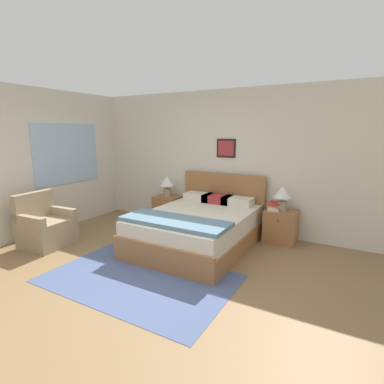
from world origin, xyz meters
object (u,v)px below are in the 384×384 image
(table_lamp_near_window, at_px, (167,183))
(armchair, at_px, (46,228))
(nightstand_near_window, at_px, (168,209))
(nightstand_by_door, at_px, (281,226))
(bed, at_px, (198,227))
(table_lamp_by_door, at_px, (282,195))

(table_lamp_near_window, bearing_deg, armchair, -117.80)
(nightstand_near_window, height_order, nightstand_by_door, same)
(bed, distance_m, table_lamp_near_window, 1.47)
(nightstand_by_door, xyz_separation_m, table_lamp_near_window, (-2.27, -0.03, 0.55))
(armchair, distance_m, table_lamp_near_window, 2.32)
(nightstand_by_door, relative_size, table_lamp_near_window, 1.34)
(bed, distance_m, nightstand_by_door, 1.41)
(armchair, height_order, table_lamp_near_window, table_lamp_near_window)
(nightstand_near_window, height_order, table_lamp_by_door, table_lamp_by_door)
(table_lamp_by_door, bearing_deg, table_lamp_near_window, 180.00)
(table_lamp_near_window, relative_size, table_lamp_by_door, 1.00)
(nightstand_near_window, relative_size, table_lamp_by_door, 1.34)
(nightstand_near_window, xyz_separation_m, table_lamp_by_door, (2.28, -0.03, 0.55))
(armchair, xyz_separation_m, table_lamp_by_door, (3.33, 2.00, 0.53))
(nightstand_near_window, bearing_deg, nightstand_by_door, 0.00)
(bed, height_order, armchair, bed)
(armchair, distance_m, nightstand_by_door, 3.89)
(nightstand_by_door, bearing_deg, table_lamp_by_door, -84.51)
(armchair, distance_m, table_lamp_by_door, 3.92)
(armchair, bearing_deg, nightstand_by_door, 117.73)
(bed, xyz_separation_m, nightstand_by_door, (1.14, 0.83, -0.03))
(nightstand_near_window, bearing_deg, table_lamp_near_window, -69.40)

